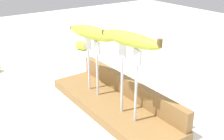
# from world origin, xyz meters

# --- Properties ---
(ground_plane) EXTENTS (3.00, 3.00, 0.00)m
(ground_plane) POSITION_xyz_m (0.00, 0.00, 0.00)
(ground_plane) COLOR silver
(wooden_board) EXTENTS (0.47, 0.15, 0.03)m
(wooden_board) POSITION_xyz_m (0.00, 0.00, 0.01)
(wooden_board) COLOR olive
(wooden_board) RESTS_ON ground
(board_backstop) EXTENTS (0.46, 0.02, 0.06)m
(board_backstop) POSITION_xyz_m (0.00, 0.06, 0.05)
(board_backstop) COLOR olive
(board_backstop) RESTS_ON wooden_board
(fork_stand_left) EXTENTS (0.07, 0.01, 0.17)m
(fork_stand_left) POSITION_xyz_m (-0.09, -0.01, 0.13)
(fork_stand_left) COLOR silver
(fork_stand_left) RESTS_ON wooden_board
(fork_stand_right) EXTENTS (0.08, 0.01, 0.19)m
(fork_stand_right) POSITION_xyz_m (0.09, -0.01, 0.14)
(fork_stand_right) COLOR silver
(fork_stand_right) RESTS_ON wooden_board
(banana_raised_left) EXTENTS (0.18, 0.08, 0.04)m
(banana_raised_left) POSITION_xyz_m (-0.09, -0.01, 0.21)
(banana_raised_left) COLOR #B2C138
(banana_raised_left) RESTS_ON fork_stand_left
(banana_raised_right) EXTENTS (0.18, 0.07, 0.04)m
(banana_raised_right) POSITION_xyz_m (0.09, -0.01, 0.24)
(banana_raised_right) COLOR #B2C138
(banana_raised_right) RESTS_ON fork_stand_right
(fork_fallen_far) EXTENTS (0.15, 0.14, 0.01)m
(fork_fallen_far) POSITION_xyz_m (-0.20, 0.24, 0.00)
(fork_fallen_far) COLOR silver
(fork_fallen_far) RESTS_ON ground
(banana_chunk_near) EXTENTS (0.06, 0.06, 0.04)m
(banana_chunk_near) POSITION_xyz_m (-0.53, 0.20, 0.02)
(banana_chunk_near) COLOR #B2C138
(banana_chunk_near) RESTS_ON ground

